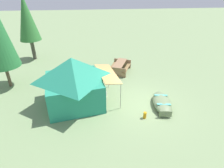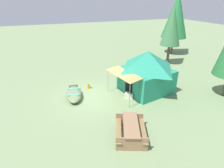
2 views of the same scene
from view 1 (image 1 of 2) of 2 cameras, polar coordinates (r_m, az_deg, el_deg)
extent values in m
plane|color=gray|center=(11.46, 7.98, -5.75)|extent=(80.00, 80.00, 0.00)
ellipsoid|color=#6A7D56|center=(11.36, 14.85, -5.42)|extent=(2.45, 1.35, 0.48)
ellipsoid|color=#252C1E|center=(11.34, 14.88, -5.26)|extent=(2.25, 1.20, 0.17)
cube|color=#4FB0A2|center=(11.63, 14.57, -3.31)|extent=(0.25, 0.78, 0.04)
cube|color=#4FB0A2|center=(10.88, 15.42, -5.94)|extent=(0.25, 0.78, 0.04)
cube|color=#6A7D56|center=(10.51, 15.91, -8.63)|extent=(0.18, 0.65, 0.36)
cube|color=#258D6D|center=(11.12, -11.25, -2.17)|extent=(3.51, 3.50, 1.65)
pyramid|color=#258D6D|center=(10.46, -12.01, 4.61)|extent=(3.79, 3.78, 1.24)
cube|color=black|center=(11.37, -3.67, -1.64)|extent=(0.75, 0.17, 1.32)
cube|color=tan|center=(10.99, -1.43, 3.22)|extent=(2.84, 1.45, 0.16)
cylinder|color=gray|center=(12.59, -1.12, 2.12)|extent=(0.04, 0.04, 1.57)
cylinder|color=gray|center=(10.50, 2.61, -3.90)|extent=(0.04, 0.04, 1.57)
cube|color=#916D4D|center=(14.86, 2.36, 6.34)|extent=(2.11, 1.42, 0.04)
cube|color=olive|center=(15.13, 0.22, 5.52)|extent=(1.94, 1.01, 0.04)
cube|color=olive|center=(14.87, 4.50, 4.99)|extent=(1.94, 1.01, 0.04)
cube|color=#916D4D|center=(15.81, 3.17, 6.27)|extent=(0.60, 1.33, 0.72)
cube|color=#916D4D|center=(14.23, 1.41, 3.59)|extent=(0.60, 1.33, 0.72)
cube|color=beige|center=(11.89, -3.19, -3.02)|extent=(0.62, 0.65, 0.36)
cylinder|color=orange|center=(10.29, 9.90, -9.27)|extent=(0.24, 0.24, 0.36)
cylinder|color=brown|center=(14.61, -28.90, 2.14)|extent=(0.21, 0.21, 1.51)
cylinder|color=#424235|center=(18.79, -22.71, 9.56)|extent=(0.31, 0.31, 1.79)
cone|color=#307232|center=(18.15, -24.44, 17.79)|extent=(1.81, 1.81, 3.76)
camera|label=2|loc=(20.47, 10.55, 27.72)|focal=29.55mm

